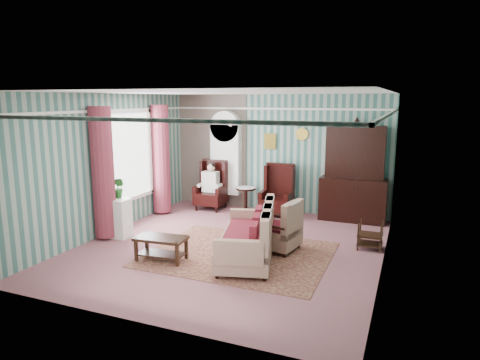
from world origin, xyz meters
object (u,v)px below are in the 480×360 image
at_px(seated_woman, 211,187).
at_px(sofa, 246,235).
at_px(wingback_right, 277,191).
at_px(nest_table, 370,235).
at_px(coffee_table, 161,249).
at_px(dresser_hutch, 354,171).
at_px(plant_stand, 117,218).
at_px(bookcase, 226,164).
at_px(wingback_left, 211,185).
at_px(round_side_table, 246,199).
at_px(floral_armchair, 278,225).

distance_m(seated_woman, sofa, 3.61).
height_order(wingback_right, sofa, wingback_right).
distance_m(nest_table, coffee_table, 3.87).
distance_m(dresser_hutch, plant_stand, 5.31).
height_order(bookcase, wingback_right, bookcase).
xyz_separation_m(bookcase, plant_stand, (-1.05, -3.14, -0.72)).
distance_m(nest_table, plant_stand, 5.02).
bearing_deg(nest_table, wingback_left, 159.15).
bearing_deg(wingback_left, wingback_right, 0.00).
height_order(dresser_hutch, wingback_right, dresser_hutch).
bearing_deg(seated_woman, coffee_table, -78.04).
xyz_separation_m(bookcase, coffee_table, (0.50, -3.92, -0.91)).
relative_size(seated_woman, round_side_table, 1.97).
height_order(seated_woman, floral_armchair, seated_woman).
distance_m(nest_table, sofa, 2.40).
bearing_deg(dresser_hutch, round_side_table, -177.36).
distance_m(round_side_table, sofa, 3.31).
height_order(wingback_right, seated_woman, wingback_right).
bearing_deg(wingback_left, floral_armchair, -42.30).
xyz_separation_m(wingback_left, nest_table, (4.07, -1.55, -0.35)).
distance_m(seated_woman, plant_stand, 2.87).
height_order(plant_stand, floral_armchair, floral_armchair).
bearing_deg(round_side_table, nest_table, -28.20).
height_order(dresser_hutch, plant_stand, dresser_hutch).
relative_size(dresser_hutch, wingback_left, 1.89).
bearing_deg(plant_stand, floral_armchair, 8.69).
relative_size(wingback_right, seated_woman, 1.06).
relative_size(round_side_table, plant_stand, 0.75).
xyz_separation_m(round_side_table, sofa, (1.21, -3.08, 0.15)).
xyz_separation_m(wingback_right, round_side_table, (-0.85, 0.15, -0.33)).
bearing_deg(wingback_left, dresser_hutch, 4.41).
height_order(wingback_right, round_side_table, wingback_right).
height_order(wingback_left, plant_stand, wingback_left).
xyz_separation_m(bookcase, sofa, (1.86, -3.32, -0.67)).
distance_m(wingback_right, round_side_table, 0.92).
xyz_separation_m(wingback_right, plant_stand, (-2.55, -2.75, -0.22)).
height_order(wingback_left, seated_woman, wingback_left).
relative_size(dresser_hutch, sofa, 1.18).
bearing_deg(sofa, bookcase, 14.02).
bearing_deg(coffee_table, sofa, 23.79).
bearing_deg(plant_stand, wingback_left, 73.78).
relative_size(wingback_left, sofa, 0.63).
xyz_separation_m(bookcase, dresser_hutch, (3.25, -0.12, 0.06)).
relative_size(wingback_right, floral_armchair, 1.29).
bearing_deg(wingback_right, coffee_table, -105.89).
bearing_deg(nest_table, seated_woman, 159.15).
height_order(wingback_left, coffee_table, wingback_left).
height_order(round_side_table, coffee_table, round_side_table).
distance_m(dresser_hutch, floral_armchair, 2.81).
relative_size(dresser_hutch, wingback_right, 1.89).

